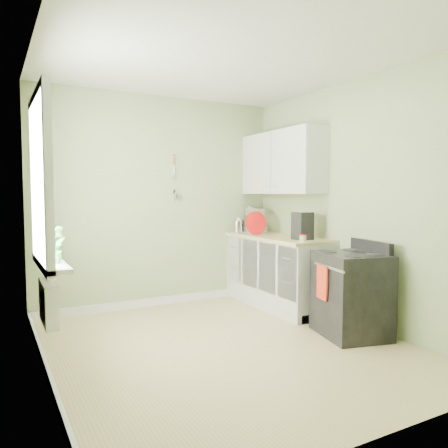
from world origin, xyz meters
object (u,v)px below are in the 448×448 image
stand_mixer (254,221)px  stove (351,294)px  coffee_maker (302,227)px  kettle (238,225)px

stand_mixer → stove: bearing=-91.2°
stand_mixer → coffee_maker: stand_mixer is taller
stove → coffee_maker: 1.04m
kettle → coffee_maker: coffee_maker is taller
stove → kettle: 2.12m
stand_mixer → kettle: size_ratio=1.82×
stand_mixer → coffee_maker: (-0.03, -1.09, -0.01)m
kettle → coffee_maker: 1.23m
stand_mixer → coffee_maker: 1.09m
stand_mixer → kettle: stand_mixer is taller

